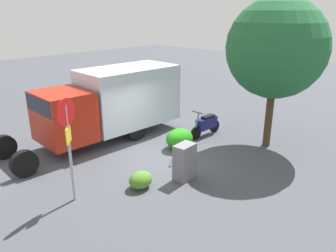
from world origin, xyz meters
TOP-DOWN VIEW (x-y plane):
  - ground_plane at (0.00, 0.00)m, footprint 60.00×60.00m
  - box_truck_near at (-0.11, -2.87)m, footprint 7.70×2.62m
  - motorcycle at (-2.98, -0.01)m, footprint 1.81×0.55m
  - stop_sign at (3.74, 0.27)m, footprint 0.71×0.33m
  - street_tree at (-3.72, 2.44)m, footprint 3.69×3.69m
  - utility_cabinet at (0.62, 1.77)m, footprint 0.73×0.49m
  - bike_rack_hoop at (-0.07, 0.87)m, footprint 0.85×0.08m
  - shrub_near_sign at (1.99, 1.17)m, footprint 0.77×0.63m
  - shrub_mid_verge at (-1.14, 0.04)m, footprint 1.17×0.95m

SIDE VIEW (x-z plane):
  - ground_plane at x=0.00m, z-range 0.00..0.00m
  - bike_rack_hoop at x=-0.07m, z-range -0.43..0.43m
  - shrub_near_sign at x=1.99m, z-range 0.00..0.53m
  - shrub_mid_verge at x=-1.14m, z-range 0.00..0.80m
  - motorcycle at x=-2.98m, z-range -0.08..1.12m
  - utility_cabinet at x=0.62m, z-range 0.00..1.18m
  - box_truck_near at x=-0.11m, z-range 0.16..3.04m
  - stop_sign at x=3.74m, z-range 0.50..3.52m
  - street_tree at x=-3.72m, z-range 0.99..6.69m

